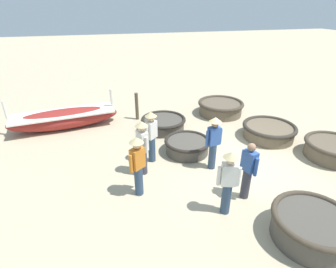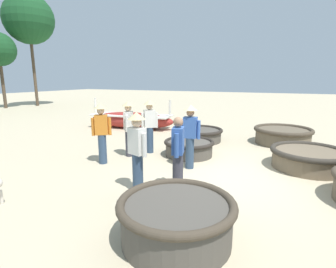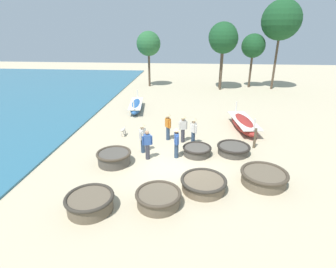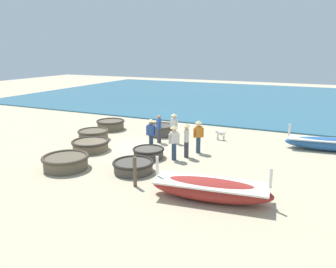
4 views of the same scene
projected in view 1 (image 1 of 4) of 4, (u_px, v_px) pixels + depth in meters
ground_plane at (240, 164)px, 8.19m from camera, size 80.00×80.00×0.00m
coracle_front_right at (163, 123)px, 10.34m from camera, size 1.76×1.76×0.48m
coracle_far_right at (220, 107)px, 11.74m from camera, size 2.02×2.02×0.59m
coracle_center at (333, 149)px, 8.40m from camera, size 1.77×1.77×0.57m
coracle_beside_post at (269, 131)px, 9.65m from camera, size 1.93×1.93×0.53m
coracle_tilted at (187, 145)px, 8.73m from camera, size 1.53×1.53×0.48m
coracle_upturned at (312, 227)px, 5.44m from camera, size 1.72×1.72×0.64m
long_boat_white_hull at (64, 118)px, 10.43m from camera, size 1.68×4.31×1.38m
fisherman_standing_left at (248, 170)px, 6.44m from camera, size 0.52×0.30×1.57m
fisherman_crouching at (138, 163)px, 6.49m from camera, size 0.38×0.45×1.67m
fisherman_with_hat at (228, 179)px, 5.89m from camera, size 0.36×0.51×1.67m
fisherman_hauling at (142, 145)px, 7.33m from camera, size 0.50×0.36×1.67m
fisherman_by_coracle at (151, 134)px, 7.94m from camera, size 0.39×0.42×1.67m
fisherman_standing_right at (214, 140)px, 7.58m from camera, size 0.36×0.53×1.67m
mooring_post_inland at (137, 106)px, 11.10m from camera, size 0.14×0.14×1.17m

